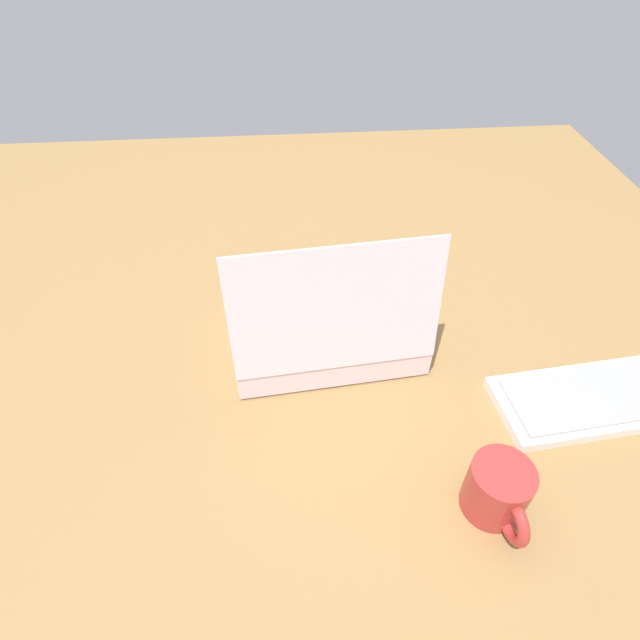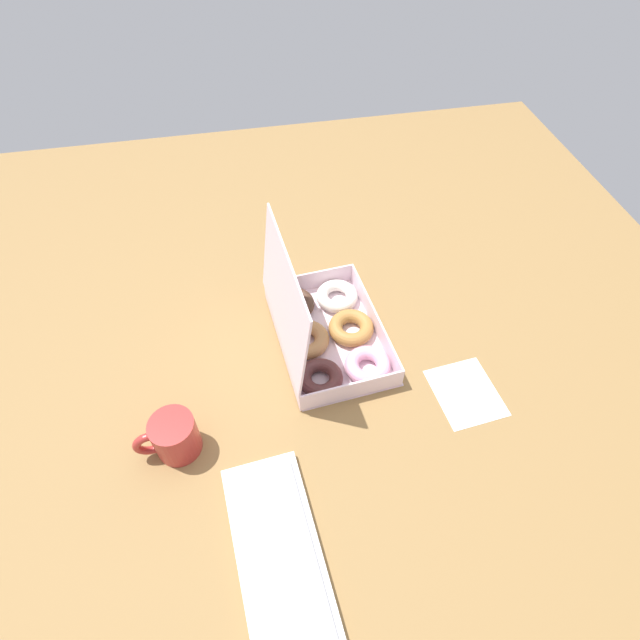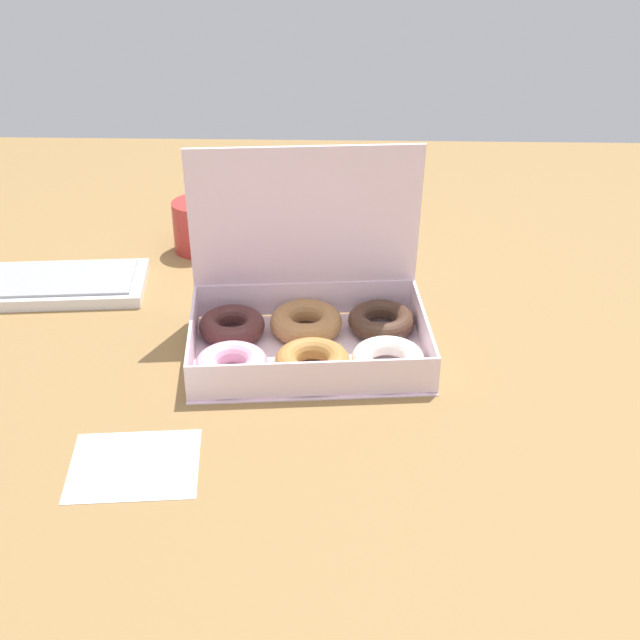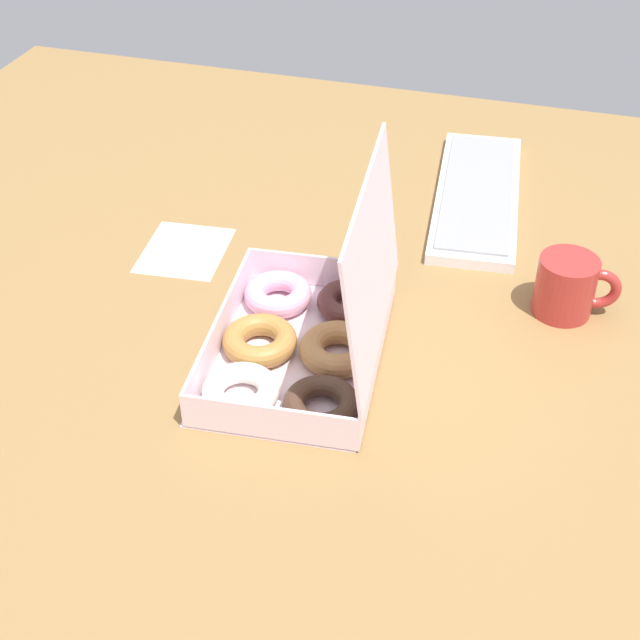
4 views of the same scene
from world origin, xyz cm
name	(u,v)px [view 1 (image 1 of 4)]	position (x,y,z in cm)	size (l,w,h in cm)	color
ground_plane	(309,345)	(0.00, 0.00, -1.00)	(180.00, 180.00, 2.00)	olive
donut_box	(327,333)	(-3.08, 1.47, 3.39)	(34.64, 24.64, 26.62)	white
keyboard	(622,395)	(-49.38, 17.02, 1.06)	(42.16, 17.06, 2.20)	white
coffee_mug	(498,491)	(-22.57, 33.18, 4.38)	(8.22, 11.68, 8.53)	#AC2F2C
paper_napkin	(401,257)	(-21.70, -23.85, 0.07)	(14.51, 12.33, 0.15)	white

